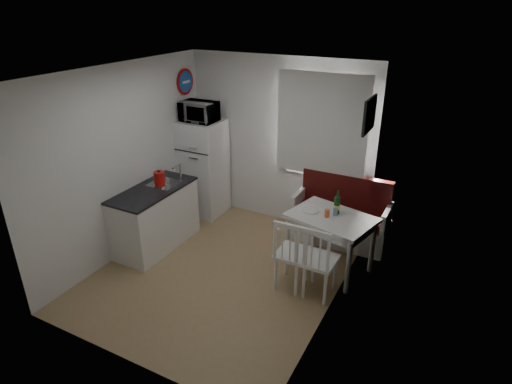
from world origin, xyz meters
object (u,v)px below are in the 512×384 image
Objects in this scene: fridge at (204,168)px; kitchen_counter at (156,217)px; wine_bottle at (337,202)px; dining_table at (331,222)px; chair_right at (315,254)px; kettle at (160,179)px; bench at (341,221)px; chair_left at (293,248)px; microwave at (199,112)px.

kitchen_counter is at bearing -90.90° from fridge.
wine_bottle is at bearing 15.47° from kitchen_counter.
chair_right is (0.03, -0.67, -0.09)m from dining_table.
fridge is (-2.40, 0.67, 0.10)m from dining_table.
dining_table is 4.86× the size of kettle.
kettle reaches higher than wine_bottle.
dining_table is (0.09, -0.78, 0.37)m from bench.
fridge reaches higher than bench.
chair_left is at bearing -31.82° from fridge.
bench is 2.37m from fridge.
bench reaches higher than chair_right.
chair_right is (0.11, -1.45, 0.27)m from bench.
kitchen_counter is 2.18m from chair_left.
chair_right is at bearing -27.90° from microwave.
kettle is (0.05, 0.11, 0.57)m from kitchen_counter.
bench is 0.92m from wine_bottle.
kitchen_counter is at bearing 179.08° from chair_right.
dining_table is at bearing 11.15° from kettle.
dining_table is 2.44m from kettle.
kettle is at bearing 65.79° from kitchen_counter.
fridge reaches higher than chair_right.
wine_bottle is at bearing -80.56° from bench.
kitchen_counter is 1.11× the size of dining_table.
kitchen_counter is at bearing -149.86° from bench.
bench is 0.88× the size of fridge.
bench is at bearing 82.67° from chair_left.
kitchen_counter is at bearing -90.94° from microwave.
chair_left is 0.28m from chair_right.
wine_bottle is (0.11, -0.68, 0.62)m from bench.
wine_bottle is at bearing 89.42° from dining_table.
kettle is at bearing -151.41° from bench.
dining_table is 2.28× the size of chair_left.
microwave reaches higher than wine_bottle.
bench reaches higher than chair_left.
dining_table is at bearing 93.48° from chair_right.
chair_left is 1.00× the size of chair_right.
chair_left is at bearing -109.72° from wine_bottle.
chair_left is 2.13× the size of kettle.
microwave is at bearing 179.70° from dining_table.
wine_bottle is at bearing 13.31° from kettle.
chair_left is 2.75m from microwave.
kettle is at bearing 173.67° from chair_left.
microwave is 2.25× the size of kettle.
kitchen_counter is 2.53× the size of chair_left.
microwave is (-2.43, 1.29, 1.13)m from chair_right.
kitchen_counter reaches higher than bench.
microwave is (-2.32, -0.16, 1.41)m from bench.
chair_left is at bearing -5.44° from kettle.
bench is 0.86m from dining_table.
chair_left is at bearing -96.43° from bench.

